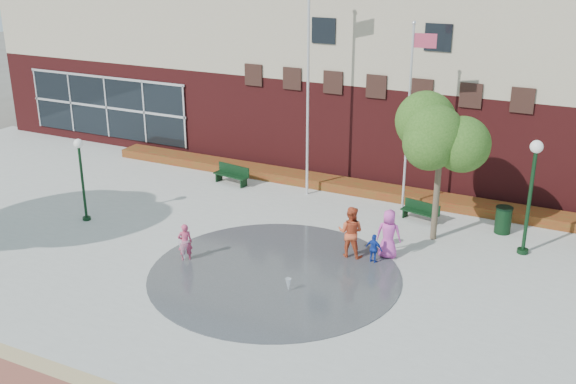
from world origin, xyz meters
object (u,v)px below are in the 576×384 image
at_px(flagpole_right, 410,111).
at_px(bench_left, 231,178).
at_px(flagpole_left, 309,73).
at_px(child_splash, 185,242).
at_px(trash_can, 503,220).

height_order(flagpole_right, bench_left, flagpole_right).
height_order(flagpole_left, child_splash, flagpole_left).
bearing_deg(child_splash, flagpole_left, -137.62).
relative_size(flagpole_left, trash_can, 9.04).
bearing_deg(trash_can, child_splash, -142.18).
xyz_separation_m(flagpole_left, flagpole_right, (4.41, -0.30, -1.04)).
height_order(flagpole_left, flagpole_right, flagpole_left).
bearing_deg(flagpole_right, bench_left, 171.75).
xyz_separation_m(flagpole_left, bench_left, (-3.69, -0.36, -5.04)).
bearing_deg(child_splash, bench_left, -110.45).
bearing_deg(bench_left, flagpole_left, 14.51).
height_order(flagpole_right, trash_can, flagpole_right).
relative_size(flagpole_left, bench_left, 5.29).
relative_size(flagpole_right, trash_can, 7.25).
bearing_deg(bench_left, child_splash, -61.52).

